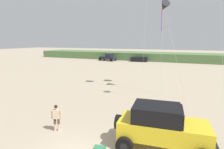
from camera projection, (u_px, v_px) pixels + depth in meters
dune_ridge at (188, 57)px, 48.65m from camera, size 90.00×9.22×2.10m
jeep at (162, 126)px, 9.27m from camera, size 4.96×2.79×2.26m
person_watching at (56, 116)px, 11.07m from camera, size 0.56×0.44×1.67m
distant_pickup at (108, 57)px, 50.29m from camera, size 4.87×3.14×1.98m
distant_sedan at (139, 59)px, 48.20m from camera, size 4.32×2.03×1.20m
kite_orange_streamer at (164, 7)px, 15.34m from camera, size 3.10×3.40×8.85m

